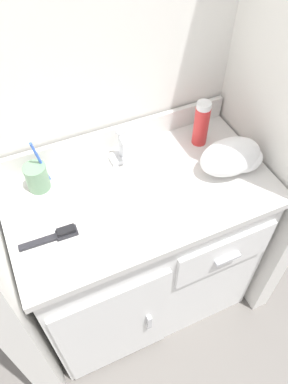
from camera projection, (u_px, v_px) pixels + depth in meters
The scene contains 10 objects.
ground_plane at pixel (142, 296), 1.89m from camera, with size 6.00×6.00×0.00m, color slate.
wall_back at pixel (103, 72), 1.23m from camera, with size 1.09×0.08×2.20m, color silver.
wall_right at pixel (286, 83), 1.19m from camera, with size 0.08×0.59×2.20m, color silver.
vanity at pixel (141, 252), 1.56m from camera, with size 0.91×0.52×0.82m.
backsplash at pixel (114, 137), 1.38m from camera, with size 0.91×0.02×0.09m.
sink_faucet at pixel (122, 150), 1.33m from camera, with size 0.09×0.09×0.14m.
toothbrush_cup at pixel (37, 177), 1.24m from camera, with size 0.09×0.08×0.20m.
shaving_cream_can at pixel (201, 124), 1.36m from camera, with size 0.06×0.06×0.18m.
hairbrush at pixel (57, 236), 1.14m from camera, with size 0.18×0.04×0.03m.
hand_towel at pixel (234, 157), 1.29m from camera, with size 0.23×0.14×0.12m.
Camera 1 is at (-0.33, -0.75, 1.78)m, focal length 35.00 mm.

